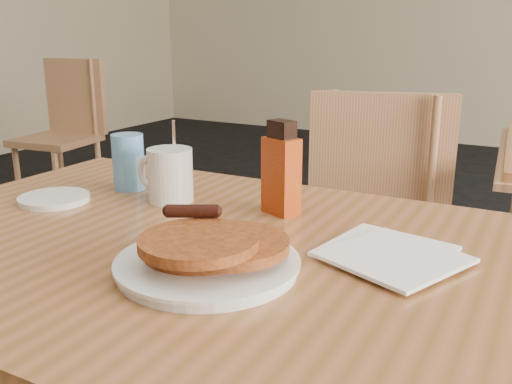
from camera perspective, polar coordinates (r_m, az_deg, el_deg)
main_table at (r=0.96m, az=-4.89°, el=-7.36°), size 1.27×0.88×0.75m
chair_main_far at (r=1.66m, az=10.98°, el=-3.38°), size 0.52×0.53×0.92m
chair_wall_extra at (r=3.69m, az=-18.48°, el=6.73°), size 0.47×0.47×0.92m
pancake_plate at (r=0.83m, az=-4.79°, el=-6.34°), size 0.27×0.27×0.08m
coffee_mug at (r=1.17m, az=-8.70°, el=1.79°), size 0.13×0.09×0.17m
syrup_bottle at (r=1.07m, az=2.54°, el=2.10°), size 0.08×0.06×0.18m
napkin_stack at (r=0.90m, az=13.23°, el=-6.05°), size 0.24×0.25×0.01m
blue_tumbler at (r=1.27m, az=-12.63°, el=2.96°), size 0.09×0.09×0.12m
side_saucer at (r=1.23m, az=-19.53°, el=-0.63°), size 0.15×0.15×0.01m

